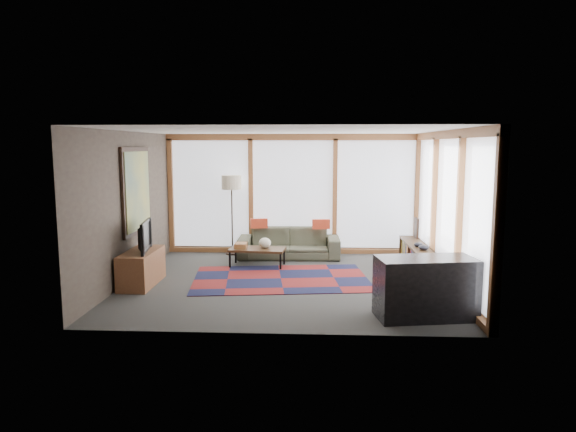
{
  "coord_description": "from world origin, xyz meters",
  "views": [
    {
      "loc": [
        0.46,
        -8.69,
        2.35
      ],
      "look_at": [
        0.0,
        0.4,
        1.1
      ],
      "focal_mm": 32.0,
      "sensor_mm": 36.0,
      "label": 1
    }
  ],
  "objects_px": {
    "coffee_table": "(257,257)",
    "bookshelf": "(417,257)",
    "bar_counter": "(426,288)",
    "tv_console": "(142,268)",
    "floor_lamp": "(232,215)",
    "sofa": "(289,243)",
    "television": "(141,236)"
  },
  "relations": [
    {
      "from": "floor_lamp",
      "to": "bookshelf",
      "type": "distance_m",
      "value": 3.99
    },
    {
      "from": "floor_lamp",
      "to": "tv_console",
      "type": "distance_m",
      "value": 2.86
    },
    {
      "from": "floor_lamp",
      "to": "television",
      "type": "height_order",
      "value": "floor_lamp"
    },
    {
      "from": "television",
      "to": "tv_console",
      "type": "bearing_deg",
      "value": 23.03
    },
    {
      "from": "coffee_table",
      "to": "tv_console",
      "type": "height_order",
      "value": "tv_console"
    },
    {
      "from": "coffee_table",
      "to": "television",
      "type": "bearing_deg",
      "value": -140.95
    },
    {
      "from": "coffee_table",
      "to": "bookshelf",
      "type": "xyz_separation_m",
      "value": [
        3.07,
        -0.15,
        0.07
      ]
    },
    {
      "from": "television",
      "to": "bar_counter",
      "type": "height_order",
      "value": "television"
    },
    {
      "from": "bookshelf",
      "to": "television",
      "type": "bearing_deg",
      "value": -164.87
    },
    {
      "from": "bookshelf",
      "to": "tv_console",
      "type": "xyz_separation_m",
      "value": [
        -4.89,
        -1.3,
        0.05
      ]
    },
    {
      "from": "television",
      "to": "bookshelf",
      "type": "bearing_deg",
      "value": -84.02
    },
    {
      "from": "floor_lamp",
      "to": "bookshelf",
      "type": "bearing_deg",
      "value": -18.57
    },
    {
      "from": "coffee_table",
      "to": "tv_console",
      "type": "relative_size",
      "value": 0.92
    },
    {
      "from": "coffee_table",
      "to": "bookshelf",
      "type": "relative_size",
      "value": 0.55
    },
    {
      "from": "bookshelf",
      "to": "floor_lamp",
      "type": "bearing_deg",
      "value": 161.43
    },
    {
      "from": "coffee_table",
      "to": "bookshelf",
      "type": "bearing_deg",
      "value": -2.74
    },
    {
      "from": "bar_counter",
      "to": "tv_console",
      "type": "bearing_deg",
      "value": 152.94
    },
    {
      "from": "sofa",
      "to": "bookshelf",
      "type": "height_order",
      "value": "sofa"
    },
    {
      "from": "sofa",
      "to": "bar_counter",
      "type": "distance_m",
      "value": 4.26
    },
    {
      "from": "television",
      "to": "coffee_table",
      "type": "bearing_deg",
      "value": -60.11
    },
    {
      "from": "television",
      "to": "bar_counter",
      "type": "xyz_separation_m",
      "value": [
        4.44,
        -1.44,
        -0.42
      ]
    },
    {
      "from": "floor_lamp",
      "to": "coffee_table",
      "type": "bearing_deg",
      "value": -58.86
    },
    {
      "from": "sofa",
      "to": "floor_lamp",
      "type": "distance_m",
      "value": 1.39
    },
    {
      "from": "bookshelf",
      "to": "sofa",
      "type": "bearing_deg",
      "value": 158.67
    },
    {
      "from": "sofa",
      "to": "bookshelf",
      "type": "distance_m",
      "value": 2.67
    },
    {
      "from": "tv_console",
      "to": "bar_counter",
      "type": "bearing_deg",
      "value": -18.19
    },
    {
      "from": "bookshelf",
      "to": "television",
      "type": "height_order",
      "value": "television"
    },
    {
      "from": "bookshelf",
      "to": "bar_counter",
      "type": "xyz_separation_m",
      "value": [
        -0.43,
        -2.76,
        0.17
      ]
    },
    {
      "from": "tv_console",
      "to": "television",
      "type": "bearing_deg",
      "value": -57.81
    },
    {
      "from": "sofa",
      "to": "tv_console",
      "type": "distance_m",
      "value": 3.3
    },
    {
      "from": "coffee_table",
      "to": "bar_counter",
      "type": "bearing_deg",
      "value": -47.81
    },
    {
      "from": "sofa",
      "to": "television",
      "type": "distance_m",
      "value": 3.35
    }
  ]
}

